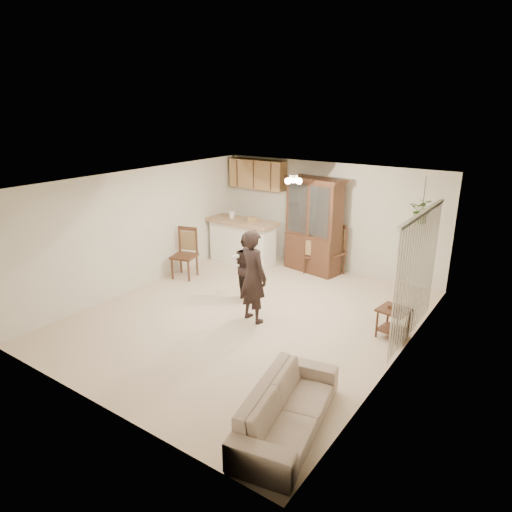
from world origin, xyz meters
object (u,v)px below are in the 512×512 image
Objects in this scene: side_table at (393,322)px; chair_hutch_right at (312,262)px; china_hutch at (314,226)px; chair_hutch_left at (331,260)px; chair_bar at (185,264)px; child at (248,267)px; adult at (253,274)px; sofa at (288,402)px.

side_table is 0.63× the size of chair_hutch_right.
chair_hutch_left is at bearing 14.87° from china_hutch.
chair_hutch_left is (2.63, 2.08, 0.01)m from chair_bar.
china_hutch reaches higher than chair_bar.
chair_hutch_left is at bearing -84.80° from child.
adult is at bearing -160.49° from side_table.
child is 2.96m from side_table.
child is (-2.66, 2.91, 0.31)m from sofa.
sofa is 5.64m from china_hutch.
sofa is 2.98m from side_table.
chair_bar is (-1.87, 0.14, -0.36)m from child.
china_hutch reaches higher than sofa.
adult is 3.15× the size of side_table.
adult is at bearing -74.39° from china_hutch.
china_hutch is at bearing -70.33° from adult.
sofa is at bearing 94.53° from chair_hutch_right.
chair_bar is at bearing 44.81° from sofa.
china_hutch reaches higher than child.
sofa is at bearing -56.08° from china_hutch.
adult is 1.99× the size of chair_hutch_right.
adult is 2.92m from chair_hutch_right.
child is (-0.64, 0.76, -0.22)m from adult.
chair_hutch_left reaches higher than chair_bar.
child reaches higher than sofa.
child is 1.49× the size of chair_hutch_right.
chair_bar is at bearing -127.92° from china_hutch.
side_table is (0.27, 2.97, -0.10)m from sofa.
adult reaches higher than child.
adult is 1.02m from child.
chair_hutch_right is at bearing 26.03° from chair_bar.
chair_hutch_right is (-0.29, 2.83, -0.64)m from adult.
sofa is 3.00m from adult.
adult is at bearing 154.31° from child.
sofa is 5.46m from chair_bar.
side_table is 0.50× the size of chair_hutch_left.
sofa is 1.04× the size of adult.
chair_hutch_left is at bearing 23.30° from chair_bar.
sofa is 5.49m from chair_hutch_right.
chair_hutch_right reaches higher than sofa.
side_table is at bearing 121.70° from chair_hutch_right.
adult is (-2.02, 2.15, 0.53)m from sofa.
chair_bar is at bearing 19.87° from child.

